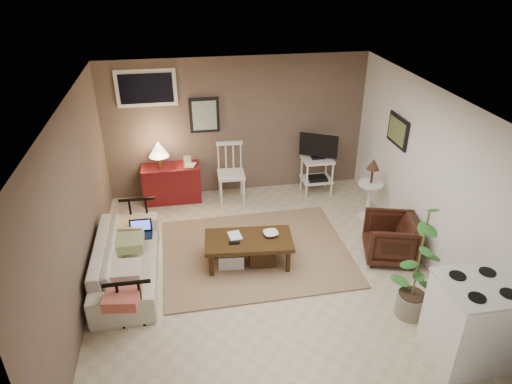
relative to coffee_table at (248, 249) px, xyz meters
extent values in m
plane|color=#C1B293|center=(0.18, -0.21, -0.25)|extent=(5.00, 5.00, 0.00)
cube|color=black|center=(-0.37, 2.26, 1.20)|extent=(0.50, 0.03, 0.60)
cube|color=black|center=(2.40, 0.84, 1.27)|extent=(0.03, 0.60, 0.45)
cube|color=silver|center=(-1.27, 2.26, 1.70)|extent=(0.96, 0.03, 0.60)
cube|color=#997C59|center=(0.15, 0.25, -0.24)|extent=(2.70, 2.17, 0.03)
cube|color=#3A2710|center=(0.01, 0.00, 0.15)|extent=(1.24, 0.72, 0.06)
cylinder|color=#3A2710|center=(-0.53, -0.18, -0.06)|extent=(0.06, 0.06, 0.38)
cylinder|color=#3A2710|center=(0.50, -0.27, -0.06)|extent=(0.06, 0.06, 0.38)
cylinder|color=#3A2710|center=(-0.49, 0.27, -0.06)|extent=(0.06, 0.06, 0.38)
cylinder|color=#3A2710|center=(0.54, 0.18, -0.06)|extent=(0.06, 0.06, 0.38)
cube|color=black|center=(-0.20, -0.08, 0.19)|extent=(0.15, 0.06, 0.02)
cube|color=#422317|center=(0.19, -0.02, -0.11)|extent=(0.37, 0.33, 0.26)
cube|color=silver|center=(-0.24, 0.02, -0.13)|extent=(0.37, 0.33, 0.22)
imported|color=beige|center=(-1.62, 0.01, 0.13)|extent=(0.58, 1.98, 0.77)
cube|color=black|center=(-1.43, 0.30, 0.19)|extent=(0.30, 0.21, 0.02)
cube|color=black|center=(-1.43, 0.41, 0.30)|extent=(0.30, 0.02, 0.19)
cube|color=blue|center=(-1.43, 0.40, 0.30)|extent=(0.26, 0.00, 0.15)
cube|color=maroon|center=(-1.01, 2.07, 0.07)|extent=(0.98, 0.43, 0.65)
cylinder|color=olive|center=(-1.17, 2.02, 0.51)|extent=(0.11, 0.11, 0.22)
cone|color=beige|center=(-1.17, 2.02, 0.75)|extent=(0.33, 0.33, 0.26)
cube|color=tan|center=(-0.72, 2.09, 0.48)|extent=(0.13, 0.02, 0.16)
cube|color=silver|center=(0.01, 1.92, 0.22)|extent=(0.47, 0.47, 0.04)
cylinder|color=silver|center=(-0.19, 1.73, -0.02)|extent=(0.04, 0.04, 0.46)
cylinder|color=silver|center=(0.20, 1.72, -0.02)|extent=(0.04, 0.04, 0.46)
cylinder|color=silver|center=(-0.18, 2.12, -0.02)|extent=(0.04, 0.04, 0.46)
cylinder|color=silver|center=(0.21, 2.11, -0.02)|extent=(0.04, 0.04, 0.46)
cube|color=silver|center=(0.01, 2.12, 0.72)|extent=(0.46, 0.06, 0.07)
cube|color=silver|center=(1.54, 1.90, 0.40)|extent=(0.52, 0.43, 0.04)
cube|color=silver|center=(1.54, 1.90, 0.02)|extent=(0.52, 0.43, 0.03)
cylinder|color=silver|center=(1.31, 1.72, 0.08)|extent=(0.03, 0.03, 0.67)
cylinder|color=silver|center=(1.77, 1.72, 0.08)|extent=(0.03, 0.03, 0.67)
cylinder|color=silver|center=(1.31, 2.08, 0.08)|extent=(0.03, 0.03, 0.67)
cylinder|color=silver|center=(1.77, 2.08, 0.08)|extent=(0.03, 0.03, 0.67)
cube|color=black|center=(1.54, 1.90, 0.44)|extent=(0.24, 0.13, 0.03)
cube|color=black|center=(1.54, 1.90, 0.66)|extent=(0.61, 0.36, 0.40)
cube|color=#E29C58|center=(1.54, 1.90, 0.66)|extent=(0.51, 0.28, 0.32)
cube|color=black|center=(1.54, 1.85, 0.03)|extent=(0.33, 0.24, 0.10)
cylinder|color=silver|center=(2.12, 0.92, -0.24)|extent=(0.28, 0.28, 0.03)
cylinder|color=silver|center=(2.12, 0.92, 0.06)|extent=(0.06, 0.06, 0.59)
cylinder|color=silver|center=(2.12, 0.92, 0.37)|extent=(0.39, 0.39, 0.03)
cylinder|color=black|center=(2.12, 0.92, 0.51)|extent=(0.04, 0.04, 0.26)
cone|color=#392517|center=(2.12, 0.92, 0.71)|extent=(0.20, 0.20, 0.18)
imported|color=black|center=(2.00, -0.17, 0.10)|extent=(0.80, 0.83, 0.70)
cylinder|color=gray|center=(1.76, -1.31, -0.10)|extent=(0.34, 0.34, 0.30)
cylinder|color=#4C602D|center=(1.76, -1.31, 0.63)|extent=(0.02, 0.02, 1.17)
cube|color=white|center=(2.05, -2.00, 0.22)|extent=(0.73, 0.68, 0.94)
cube|color=silver|center=(2.05, -2.00, 0.71)|extent=(0.76, 0.70, 0.03)
cylinder|color=black|center=(1.88, -2.17, 0.73)|extent=(0.17, 0.17, 0.01)
cylinder|color=black|center=(2.21, -2.17, 0.73)|extent=(0.17, 0.17, 0.01)
cylinder|color=black|center=(1.88, -1.83, 0.73)|extent=(0.17, 0.17, 0.01)
cylinder|color=black|center=(2.21, -1.83, 0.73)|extent=(0.17, 0.17, 0.01)
imported|color=#3A2710|center=(0.32, 0.04, 0.28)|extent=(0.21, 0.07, 0.20)
imported|color=#3A2710|center=(-0.25, 0.08, 0.29)|extent=(0.17, 0.04, 0.23)
imported|color=#3A2710|center=(-0.75, 2.06, 0.51)|extent=(0.16, 0.08, 0.22)
camera|label=1|loc=(-0.77, -5.11, 3.67)|focal=32.00mm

